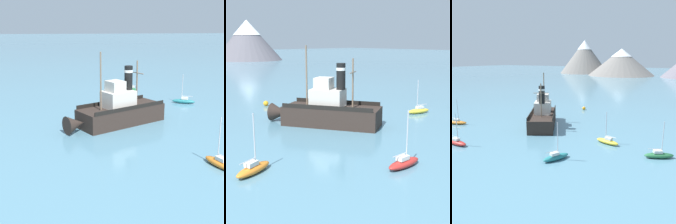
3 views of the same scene
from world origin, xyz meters
The scene contains 9 objects.
ground_plane centered at (0.00, 0.00, 0.00)m, with size 600.00×600.00×0.00m, color teal.
mountain_ridge centered at (-14.32, 144.53, 11.26)m, with size 164.31×57.09×27.49m.
old_tugboat centered at (-0.91, 0.32, 1.83)m, with size 10.14×14.15×9.90m.
sailboat_yellow centered at (13.54, -3.37, 0.43)m, with size 3.95×1.99×4.90m.
sailboat_red centered at (-5.69, -15.21, 0.43)m, with size 3.80×1.10×4.90m.
sailboat_orange centered at (-15.74, -7.87, 0.43)m, with size 3.94×2.40×4.90m.
sailboat_teal centered at (9.90, -12.25, 0.43)m, with size 2.54×3.92×4.90m.
sailboat_green centered at (21.16, -5.00, 0.43)m, with size 3.85×2.83×4.90m.
mooring_buoy centered at (-0.01, 16.68, 0.42)m, with size 0.85×0.85×0.85m, color orange.
Camera 3 is at (25.02, -36.02, 12.69)m, focal length 38.00 mm.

